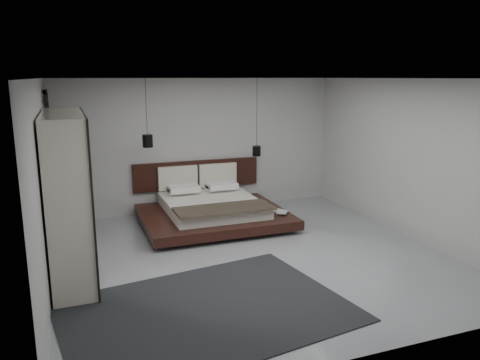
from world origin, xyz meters
name	(u,v)px	position (x,y,z in m)	size (l,w,h in m)	color
floor	(251,255)	(0.00, 0.00, 0.00)	(6.00, 6.00, 0.00)	gray
ceiling	(252,78)	(0.00, 0.00, 2.80)	(6.00, 6.00, 0.00)	white
wall_back	(200,145)	(0.00, 3.00, 1.40)	(6.00, 6.00, 0.00)	#B0B0AE
wall_front	(367,228)	(0.00, -3.00, 1.40)	(6.00, 6.00, 0.00)	#B0B0AE
wall_left	(43,186)	(-3.00, 0.00, 1.40)	(6.00, 6.00, 0.00)	#B0B0AE
wall_right	(409,159)	(3.00, 0.00, 1.40)	(6.00, 6.00, 0.00)	#B0B0AE
lattice_screen	(51,162)	(-2.95, 2.45, 1.30)	(0.05, 0.90, 2.60)	black
bed	(212,209)	(-0.08, 1.91, 0.29)	(2.75, 2.38, 1.07)	black
book_lower	(277,212)	(1.05, 1.26, 0.27)	(0.21, 0.28, 0.03)	#99724C
book_upper	(277,212)	(1.03, 1.23, 0.29)	(0.19, 0.26, 0.02)	#99724C
pendant_left	(148,141)	(-1.21, 2.34, 1.63)	(0.20, 0.20, 1.29)	black
pendant_right	(257,151)	(1.05, 2.34, 1.32)	(0.17, 0.17, 1.60)	black
wardrobe	(68,195)	(-2.70, 0.33, 1.17)	(0.56, 2.39, 2.34)	beige
rug	(206,310)	(-1.20, -1.51, 0.01)	(3.41, 2.44, 0.01)	black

